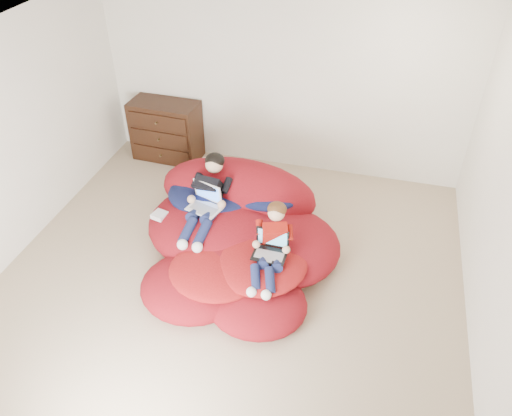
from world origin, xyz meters
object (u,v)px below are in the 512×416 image
(dresser, at_px, (166,131))
(laptop_white, at_px, (206,201))
(beanbag_pile, at_px, (236,232))
(older_boy, at_px, (208,194))
(younger_boy, at_px, (272,242))
(laptop_black, at_px, (271,247))

(dresser, xyz_separation_m, laptop_white, (1.25, -1.73, 0.19))
(beanbag_pile, height_order, older_boy, older_boy)
(older_boy, height_order, younger_boy, older_boy)
(dresser, relative_size, laptop_black, 2.84)
(dresser, bearing_deg, older_boy, -52.91)
(younger_boy, bearing_deg, older_boy, 148.87)
(younger_boy, height_order, laptop_black, younger_boy)
(beanbag_pile, distance_m, laptop_white, 0.51)
(older_boy, bearing_deg, laptop_white, -90.00)
(older_boy, bearing_deg, dresser, 127.09)
(younger_boy, bearing_deg, beanbag_pile, 140.28)
(dresser, bearing_deg, younger_boy, -45.75)
(beanbag_pile, xyz_separation_m, laptop_white, (-0.35, 0.02, 0.36))
(older_boy, relative_size, laptop_black, 3.05)
(laptop_white, distance_m, laptop_black, 1.00)
(older_boy, xyz_separation_m, younger_boy, (0.87, -0.53, -0.07))
(laptop_black, bearing_deg, younger_boy, 90.00)
(dresser, height_order, beanbag_pile, dresser)
(younger_boy, height_order, laptop_white, younger_boy)
(laptop_white, bearing_deg, younger_boy, -27.30)
(older_boy, xyz_separation_m, laptop_white, (0.00, -0.08, -0.04))
(dresser, xyz_separation_m, older_boy, (1.25, -1.65, 0.23))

